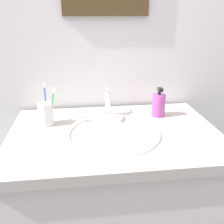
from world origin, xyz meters
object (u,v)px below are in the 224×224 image
at_px(toothbrush_green, 52,104).
at_px(soap_dispenser, 158,105).
at_px(faucet, 108,103).
at_px(toothbrush_cup, 46,114).
at_px(toothbrush_blue, 46,100).

xyz_separation_m(toothbrush_green, soap_dispenser, (0.52, 0.05, -0.05)).
height_order(faucet, toothbrush_green, toothbrush_green).
xyz_separation_m(toothbrush_cup, soap_dispenser, (0.55, 0.04, 0.01)).
relative_size(toothbrush_cup, toothbrush_green, 0.61).
relative_size(toothbrush_blue, soap_dispenser, 1.24).
relative_size(toothbrush_cup, toothbrush_blue, 0.57).
bearing_deg(toothbrush_cup, faucet, 12.14).
distance_m(toothbrush_cup, toothbrush_green, 0.06).
xyz_separation_m(toothbrush_cup, toothbrush_blue, (0.00, 0.03, 0.06)).
xyz_separation_m(toothbrush_blue, soap_dispenser, (0.55, 0.01, -0.05)).
bearing_deg(soap_dispenser, toothbrush_green, -174.88).
height_order(toothbrush_blue, soap_dispenser, toothbrush_blue).
xyz_separation_m(faucet, toothbrush_green, (-0.26, -0.07, 0.03)).
bearing_deg(toothbrush_green, toothbrush_blue, 132.21).
height_order(toothbrush_green, soap_dispenser, toothbrush_green).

